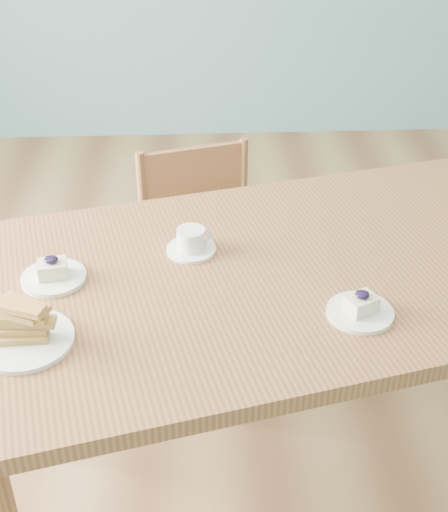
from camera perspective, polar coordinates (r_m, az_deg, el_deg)
The scene contains 7 objects.
room at distance 1.70m, azimuth 11.86°, elevation 17.70°, with size 5.01×5.01×2.71m.
dining_table at distance 1.80m, azimuth 3.72°, elevation -3.13°, with size 1.66×1.19×0.80m.
dining_chair at distance 2.39m, azimuth -1.49°, elevation -1.32°, with size 0.46×0.45×0.84m.
cheesecake_plate_near at distance 1.62m, azimuth 10.86°, elevation -4.18°, with size 0.15×0.15×0.06m.
cheesecake_plate_far at distance 1.75m, azimuth -13.50°, elevation -1.41°, with size 0.16×0.16×0.07m.
coffee_cup at distance 1.80m, azimuth -2.62°, elevation 1.14°, with size 0.13×0.13×0.06m.
biscotti_plate at distance 1.56m, azimuth -15.80°, elevation -5.61°, with size 0.21×0.21×0.11m.
Camera 1 is at (-0.41, -1.59, 1.79)m, focal length 50.00 mm.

